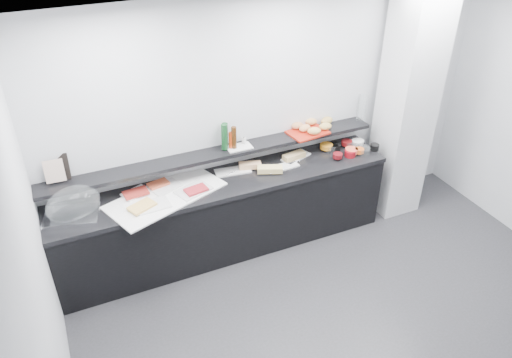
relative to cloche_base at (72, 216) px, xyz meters
name	(u,v)px	position (x,y,z in m)	size (l,w,h in m)	color
ground	(365,338)	(2.21, -1.68, -0.92)	(5.00, 5.00, 0.00)	#2D2D30
back_wall	(273,117)	(2.21, 0.32, 0.43)	(5.00, 0.02, 2.70)	silver
ceiling	(416,49)	(2.21, -1.68, 1.78)	(5.00, 5.00, 0.00)	white
column	(406,106)	(3.71, -0.03, 0.43)	(0.50, 0.50, 2.70)	silver
buffet_cabinet	(226,217)	(1.51, 0.02, -0.50)	(3.60, 0.60, 0.85)	black
counter_top	(224,183)	(1.51, 0.02, -0.05)	(3.62, 0.62, 0.05)	black
wall_shelf	(217,154)	(1.51, 0.19, 0.21)	(3.60, 0.25, 0.04)	black
cloche_base	(72,216)	(0.00, 0.00, 0.00)	(0.49, 0.33, 0.04)	silver
cloche_dome	(73,204)	(0.04, 0.03, 0.11)	(0.50, 0.33, 0.34)	white
linen_runner	(166,195)	(0.89, -0.01, -0.01)	(1.15, 0.54, 0.01)	white
platter_meat_a	(136,193)	(0.62, 0.13, 0.00)	(0.26, 0.17, 0.01)	white
food_meat_a	(136,193)	(0.62, 0.11, 0.02)	(0.24, 0.15, 0.02)	maroon
platter_salmon	(166,187)	(0.93, 0.11, 0.00)	(0.30, 0.20, 0.01)	silver
food_salmon	(158,184)	(0.87, 0.17, 0.02)	(0.20, 0.13, 0.02)	#CA4A29
platter_cheese	(153,205)	(0.73, -0.14, 0.00)	(0.32, 0.21, 0.01)	white
food_cheese	(142,206)	(0.63, -0.14, 0.02)	(0.25, 0.16, 0.02)	#EEBA5C
platter_meat_b	(193,190)	(1.16, -0.05, 0.00)	(0.34, 0.23, 0.01)	silver
food_meat_b	(196,190)	(1.18, -0.08, 0.02)	(0.22, 0.14, 0.02)	maroon
sandwich_plate_left	(233,171)	(1.66, 0.14, -0.01)	(0.38, 0.16, 0.01)	silver
sandwich_food_left	(250,165)	(1.85, 0.12, 0.02)	(0.23, 0.09, 0.06)	tan
tongs_left	(232,173)	(1.63, 0.10, 0.00)	(0.01, 0.01, 0.16)	silver
sandwich_plate_mid	(285,166)	(2.21, 0.00, -0.01)	(0.31, 0.13, 0.01)	silver
sandwich_food_mid	(270,169)	(2.01, -0.04, 0.02)	(0.27, 0.10, 0.06)	#D2BA6E
tongs_mid	(276,172)	(2.07, -0.08, 0.00)	(0.01, 0.01, 0.16)	#BBBDC2
sandwich_plate_right	(296,157)	(2.41, 0.13, -0.01)	(0.35, 0.15, 0.01)	white
sandwich_food_right	(294,156)	(2.37, 0.11, 0.02)	(0.26, 0.10, 0.06)	tan
tongs_right	(293,162)	(2.33, 0.03, 0.00)	(0.01, 0.01, 0.16)	#ABAEB2
bowl_glass_fruit	(330,147)	(2.86, 0.13, 0.02)	(0.17, 0.17, 0.07)	white
fill_glass_fruit	(326,146)	(2.81, 0.15, 0.03)	(0.15, 0.15, 0.05)	orange
bowl_black_jam	(334,147)	(2.90, 0.12, 0.02)	(0.15, 0.15, 0.07)	black
fill_black_jam	(347,143)	(3.07, 0.12, 0.03)	(0.12, 0.12, 0.05)	#5F0D0F
bowl_glass_cream	(352,144)	(3.13, 0.09, 0.02)	(0.18, 0.18, 0.07)	white
fill_glass_cream	(358,142)	(3.19, 0.08, 0.03)	(0.14, 0.14, 0.05)	silver
bowl_red_jam	(350,153)	(2.98, -0.08, 0.02)	(0.12, 0.12, 0.07)	maroon
fill_red_jam	(338,156)	(2.81, -0.09, 0.03)	(0.11, 0.11, 0.05)	#570C11
bowl_glass_salmon	(362,150)	(3.15, -0.08, 0.02)	(0.17, 0.17, 0.07)	white
fill_glass_salmon	(352,151)	(3.02, -0.06, 0.03)	(0.14, 0.14, 0.05)	#F4593B
bowl_black_fruit	(374,147)	(3.31, -0.08, 0.02)	(0.10, 0.10, 0.07)	black
fill_black_fruit	(359,151)	(3.10, -0.09, 0.03)	(0.10, 0.10, 0.05)	#D55B1D
framed_print	(57,167)	(-0.03, 0.31, 0.36)	(0.22, 0.02, 0.26)	black
print_art	(54,171)	(-0.06, 0.25, 0.36)	(0.18, 0.00, 0.22)	#C9A091
condiment_tray	(239,147)	(1.76, 0.18, 0.24)	(0.26, 0.16, 0.01)	white
bottle_green_a	(225,135)	(1.63, 0.26, 0.37)	(0.06, 0.06, 0.26)	#0F3A18
bottle_brown	(234,138)	(1.70, 0.18, 0.36)	(0.05, 0.05, 0.24)	#3A1E0A
bottle_green_b	(224,137)	(1.60, 0.20, 0.38)	(0.07, 0.07, 0.28)	#103E1B
bottle_hot	(231,140)	(1.67, 0.20, 0.33)	(0.04, 0.04, 0.18)	#B1300C
shaker_salt	(243,140)	(1.82, 0.23, 0.28)	(0.03, 0.03, 0.07)	silver
shaker_pepper	(245,141)	(1.84, 0.22, 0.28)	(0.03, 0.03, 0.07)	silver
bread_tray	(308,132)	(2.57, 0.18, 0.24)	(0.42, 0.30, 0.02)	#AC2212
bread_roll_nw	(297,126)	(2.50, 0.28, 0.29)	(0.13, 0.09, 0.08)	#B37244
bread_roll_n	(311,122)	(2.68, 0.31, 0.29)	(0.14, 0.09, 0.08)	tan
bread_roll_ne	(327,121)	(2.86, 0.26, 0.29)	(0.16, 0.10, 0.08)	#AA8741
bread_roll_sw	(314,131)	(2.60, 0.09, 0.29)	(0.15, 0.10, 0.08)	tan
bread_roll_se	(325,126)	(2.77, 0.14, 0.29)	(0.15, 0.09, 0.08)	#B89446
bread_roll_midw	(305,128)	(2.54, 0.20, 0.29)	(0.14, 0.09, 0.08)	#CC864D
carafe	(362,108)	(3.30, 0.23, 0.38)	(0.11, 0.11, 0.30)	white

